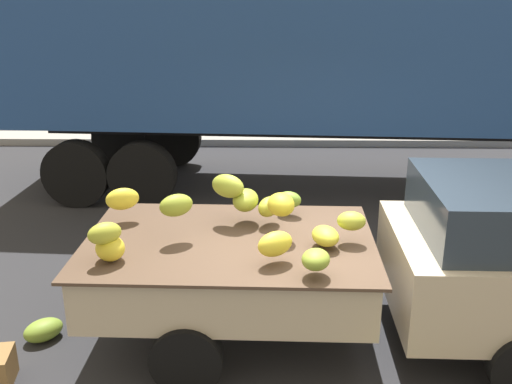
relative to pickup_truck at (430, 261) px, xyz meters
The scene contains 5 objects.
ground 1.33m from the pickup_truck, behind, with size 220.00×220.00×0.00m, color #28282B.
curb_strip 8.08m from the pickup_truck, 97.06° to the left, with size 80.00×0.80×0.16m, color gray.
pickup_truck is the anchor object (origin of this frame).
semi_trailer 5.04m from the pickup_truck, 89.53° to the left, with size 12.12×3.23×3.95m.
fallen_banana_bunch_near_tailgate 3.90m from the pickup_truck, behind, with size 0.40×0.27×0.21m, color olive.
Camera 1 is at (-0.60, -5.14, 3.37)m, focal length 41.16 mm.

